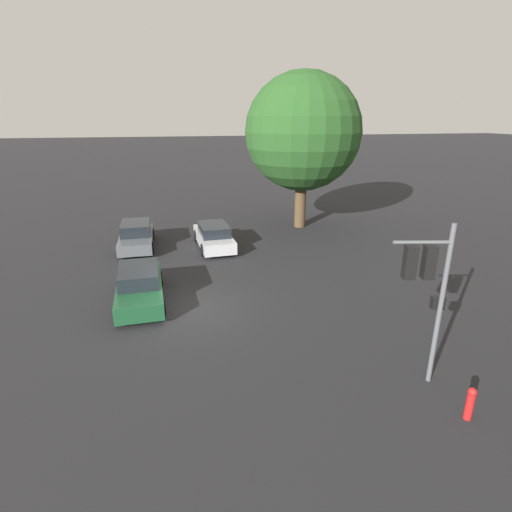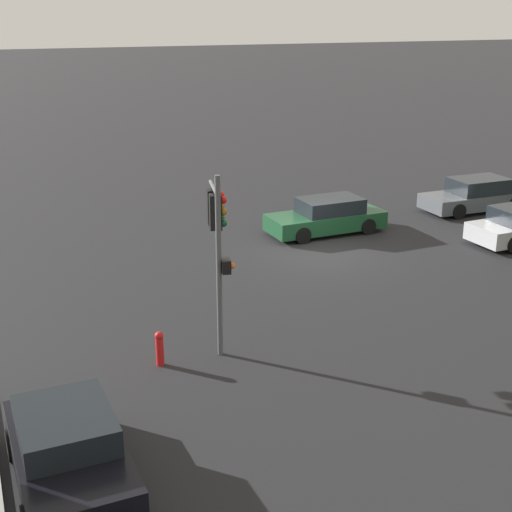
{
  "view_description": "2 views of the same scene",
  "coord_description": "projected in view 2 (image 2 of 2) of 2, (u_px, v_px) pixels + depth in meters",
  "views": [
    {
      "loc": [
        14.7,
        -0.86,
        7.31
      ],
      "look_at": [
        1.01,
        2.42,
        2.38
      ],
      "focal_mm": 28.0,
      "sensor_mm": 36.0,
      "label": 1
    },
    {
      "loc": [
        11.86,
        22.08,
        8.5
      ],
      "look_at": [
        3.83,
        2.78,
        1.22
      ],
      "focal_mm": 50.0,
      "sensor_mm": 36.0,
      "label": 2
    }
  ],
  "objects": [
    {
      "name": "crossing_car_1",
      "position": [
        475.0,
        195.0,
        31.5
      ],
      "size": [
        4.73,
        1.98,
        1.45
      ],
      "rotation": [
        0.0,
        0.0,
        -0.01
      ],
      "color": "#4C5156",
      "rests_on": "ground_plane"
    },
    {
      "name": "crossing_car_2",
      "position": [
        327.0,
        217.0,
        28.34
      ],
      "size": [
        4.73,
        1.99,
        1.41
      ],
      "rotation": [
        0.0,
        0.0,
        0.02
      ],
      "color": "#194728",
      "rests_on": "ground_plane"
    },
    {
      "name": "traffic_signal",
      "position": [
        218.0,
        229.0,
        17.92
      ],
      "size": [
        0.58,
        1.72,
        4.74
      ],
      "rotation": [
        0.0,
        0.0,
        2.92
      ],
      "color": "#515456",
      "rests_on": "ground_plane"
    },
    {
      "name": "ground_plane",
      "position": [
        323.0,
        251.0,
        26.35
      ],
      "size": [
        300.0,
        300.0,
        0.0
      ],
      "primitive_type": "plane",
      "color": "black"
    },
    {
      "name": "fire_hydrant",
      "position": [
        160.0,
        347.0,
        17.8
      ],
      "size": [
        0.22,
        0.22,
        0.92
      ],
      "color": "red",
      "rests_on": "ground_plane"
    },
    {
      "name": "parked_car_0",
      "position": [
        68.0,
        451.0,
        13.3
      ],
      "size": [
        2.12,
        4.09,
        1.44
      ],
      "rotation": [
        0.0,
        0.0,
        1.6
      ],
      "color": "black",
      "rests_on": "ground_plane"
    }
  ]
}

